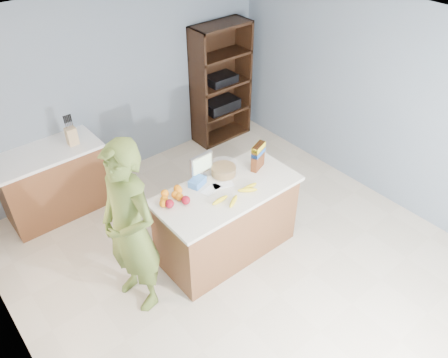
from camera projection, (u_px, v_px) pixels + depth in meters
floor at (244, 264)px, 4.91m from camera, size 4.50×5.00×0.02m
walls at (249, 139)px, 3.90m from camera, size 4.52×5.02×2.51m
counter_peninsula at (227, 223)px, 4.84m from camera, size 1.56×0.76×0.90m
back_cabinet at (54, 182)px, 5.37m from camera, size 1.24×0.62×0.90m
shelving_unit at (219, 85)px, 6.61m from camera, size 0.90×0.40×1.80m
person at (130, 230)px, 4.00m from camera, size 0.56×0.75×1.87m
knife_block at (72, 136)px, 5.16m from camera, size 0.12×0.10×0.31m
envelopes at (217, 187)px, 4.57m from camera, size 0.39×0.19×0.00m
bananas at (238, 194)px, 4.44m from camera, size 0.58×0.20×0.05m
apples at (178, 202)px, 4.31m from camera, size 0.25×0.15×0.09m
oranges at (171, 196)px, 4.39m from camera, size 0.32×0.22×0.08m
blue_carton at (197, 182)px, 4.57m from camera, size 0.21×0.17×0.08m
salad_bowl at (224, 169)px, 4.72m from camera, size 0.30×0.30×0.13m
tv at (202, 165)px, 4.62m from camera, size 0.28×0.12×0.28m
cereal_box at (258, 155)px, 4.74m from camera, size 0.22×0.14×0.30m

